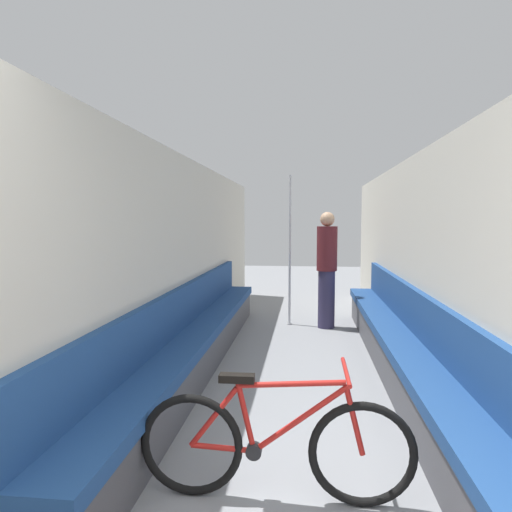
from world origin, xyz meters
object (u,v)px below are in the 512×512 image
object	(u,v)px
bench_seat_row_right	(401,349)
grab_pole_near	(290,252)
bench_seat_row_left	(196,343)
passenger_standing	(327,268)
bicycle	(275,445)

from	to	relation	value
bench_seat_row_right	grab_pole_near	size ratio (longest dim) A/B	2.60
bench_seat_row_left	passenger_standing	xyz separation A→B (m)	(1.44, 2.15, 0.57)
bench_seat_row_right	bench_seat_row_left	bearing A→B (deg)	180.00
bench_seat_row_left	passenger_standing	world-z (taller)	passenger_standing
passenger_standing	bench_seat_row_left	bearing A→B (deg)	133.97
bicycle	passenger_standing	bearing A→B (deg)	78.94
bench_seat_row_left	bench_seat_row_right	bearing A→B (deg)	0.00
bench_seat_row_left	bench_seat_row_right	distance (m)	2.09
bicycle	bench_seat_row_left	bearing A→B (deg)	109.86
bench_seat_row_right	passenger_standing	distance (m)	2.32
bench_seat_row_right	passenger_standing	size ratio (longest dim) A/B	3.44
grab_pole_near	bench_seat_row_left	bearing A→B (deg)	-111.13
bench_seat_row_left	grab_pole_near	world-z (taller)	grab_pole_near
bench_seat_row_left	bicycle	world-z (taller)	bench_seat_row_left
bench_seat_row_right	bicycle	world-z (taller)	bench_seat_row_right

